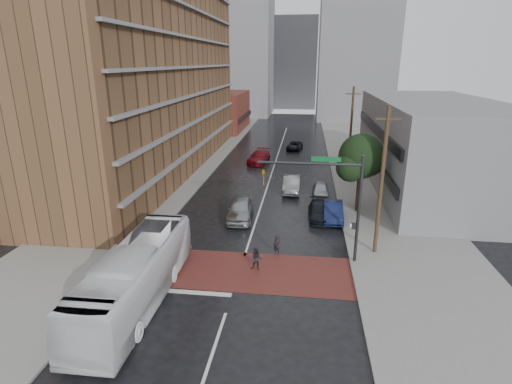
% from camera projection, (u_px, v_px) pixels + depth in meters
% --- Properties ---
extents(ground, '(160.00, 160.00, 0.00)m').
position_uv_depth(ground, '(238.00, 275.00, 24.69)').
color(ground, black).
rests_on(ground, ground).
extents(crosswalk, '(14.00, 5.00, 0.02)m').
position_uv_depth(crosswalk, '(240.00, 271.00, 25.16)').
color(crosswalk, maroon).
rests_on(crosswalk, ground).
extents(sidewalk_west, '(9.00, 90.00, 0.15)m').
position_uv_depth(sidewalk_west, '(181.00, 167.00, 49.60)').
color(sidewalk_west, gray).
rests_on(sidewalk_west, ground).
extents(sidewalk_east, '(9.00, 90.00, 0.15)m').
position_uv_depth(sidewalk_east, '(370.00, 173.00, 46.88)').
color(sidewalk_east, gray).
rests_on(sidewalk_east, ground).
extents(apartment_block, '(10.00, 44.00, 28.00)m').
position_uv_depth(apartment_block, '(149.00, 48.00, 44.61)').
color(apartment_block, brown).
rests_on(apartment_block, ground).
extents(storefront_west, '(8.00, 16.00, 7.00)m').
position_uv_depth(storefront_west, '(223.00, 111.00, 75.93)').
color(storefront_west, brown).
rests_on(storefront_west, ground).
extents(building_east, '(11.00, 26.00, 9.00)m').
position_uv_depth(building_east, '(432.00, 146.00, 40.19)').
color(building_east, slate).
rests_on(building_east, ground).
extents(distant_tower_west, '(18.00, 16.00, 32.00)m').
position_uv_depth(distant_tower_west, '(234.00, 46.00, 94.89)').
color(distant_tower_west, slate).
rests_on(distant_tower_west, ground).
extents(distant_tower_east, '(16.00, 14.00, 36.00)m').
position_uv_depth(distant_tower_east, '(358.00, 35.00, 85.30)').
color(distant_tower_east, slate).
rests_on(distant_tower_east, ground).
extents(distant_tower_center, '(12.00, 10.00, 24.00)m').
position_uv_depth(distant_tower_center, '(295.00, 63.00, 110.51)').
color(distant_tower_center, slate).
rests_on(distant_tower_center, ground).
extents(street_tree, '(4.20, 4.10, 6.90)m').
position_uv_depth(street_tree, '(361.00, 159.00, 33.55)').
color(street_tree, '#332319').
rests_on(street_tree, ground).
extents(signal_mast, '(6.50, 0.30, 7.20)m').
position_uv_depth(signal_mast, '(336.00, 193.00, 24.88)').
color(signal_mast, '#2D2D33').
rests_on(signal_mast, ground).
extents(utility_pole_near, '(1.60, 0.26, 10.00)m').
position_uv_depth(utility_pole_near, '(381.00, 182.00, 25.82)').
color(utility_pole_near, '#473321').
rests_on(utility_pole_near, ground).
extents(utility_pole_far, '(1.60, 0.26, 10.00)m').
position_uv_depth(utility_pole_far, '(351.00, 131.00, 44.67)').
color(utility_pole_far, '#473321').
rests_on(utility_pole_far, ground).
extents(transit_bus, '(2.84, 11.76, 3.27)m').
position_uv_depth(transit_bus, '(136.00, 275.00, 21.43)').
color(transit_bus, white).
rests_on(transit_bus, ground).
extents(pedestrian_a, '(0.64, 0.55, 1.49)m').
position_uv_depth(pedestrian_a, '(277.00, 245.00, 27.03)').
color(pedestrian_a, black).
rests_on(pedestrian_a, ground).
extents(pedestrian_b, '(0.77, 0.63, 1.48)m').
position_uv_depth(pedestrian_b, '(256.00, 259.00, 25.08)').
color(pedestrian_b, '#252025').
rests_on(pedestrian_b, ground).
extents(car_travel_a, '(2.32, 5.17, 1.72)m').
position_uv_depth(car_travel_a, '(240.00, 209.00, 33.21)').
color(car_travel_a, '#9A9EA1').
rests_on(car_travel_a, ground).
extents(car_travel_b, '(1.68, 4.75, 1.56)m').
position_uv_depth(car_travel_b, '(292.00, 184.00, 40.30)').
color(car_travel_b, '#999BA0').
rests_on(car_travel_b, ground).
extents(car_travel_c, '(2.90, 5.50, 1.52)m').
position_uv_depth(car_travel_c, '(259.00, 157.00, 51.69)').
color(car_travel_c, maroon).
rests_on(car_travel_c, ground).
extents(suv_travel, '(2.56, 4.56, 1.20)m').
position_uv_depth(suv_travel, '(295.00, 146.00, 59.56)').
color(suv_travel, black).
rests_on(suv_travel, ground).
extents(car_parked_near, '(1.60, 4.48, 1.47)m').
position_uv_depth(car_parked_near, '(333.00, 211.00, 33.15)').
color(car_parked_near, '#141E49').
rests_on(car_parked_near, ground).
extents(car_parked_mid, '(1.93, 4.45, 1.28)m').
position_uv_depth(car_parked_mid, '(319.00, 212.00, 33.31)').
color(car_parked_mid, black).
rests_on(car_parked_mid, ground).
extents(car_parked_far, '(1.58, 3.87, 1.31)m').
position_uv_depth(car_parked_far, '(320.00, 190.00, 38.93)').
color(car_parked_far, '#A7AAAE').
rests_on(car_parked_far, ground).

